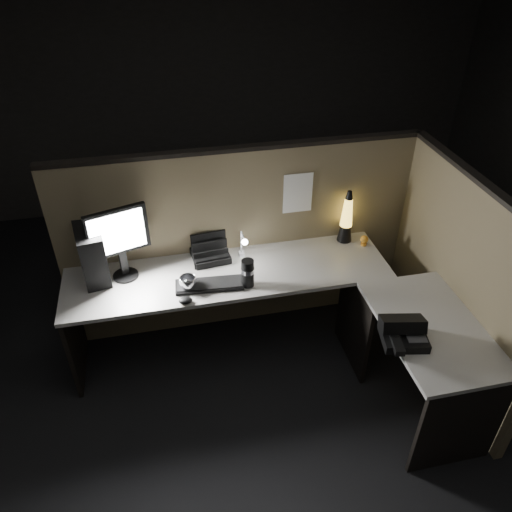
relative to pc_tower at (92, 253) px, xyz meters
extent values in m
plane|color=black|center=(1.06, -0.77, -0.92)|extent=(6.00, 6.00, 0.00)
plane|color=#282623|center=(1.06, 2.23, 0.43)|extent=(6.00, 0.00, 6.00)
cube|color=brown|center=(1.06, 0.16, -0.17)|extent=(2.66, 0.06, 1.50)
cube|color=brown|center=(2.39, -0.67, -0.17)|extent=(0.06, 1.66, 1.50)
cube|color=#A6A39D|center=(0.91, -0.17, -0.21)|extent=(2.30, 0.60, 0.03)
cube|color=#A6A39D|center=(2.06, -0.97, -0.21)|extent=(0.60, 1.00, 0.03)
cube|color=black|center=(-0.22, -0.17, -0.57)|extent=(0.03, 0.55, 0.70)
cube|color=black|center=(2.06, -1.45, -0.57)|extent=(0.55, 0.03, 0.70)
cube|color=black|center=(1.78, -0.47, -0.57)|extent=(0.03, 0.55, 0.70)
cube|color=black|center=(0.00, 0.00, 0.00)|extent=(0.23, 0.39, 0.38)
cylinder|color=black|center=(0.20, -0.05, -0.19)|extent=(0.18, 0.18, 0.01)
cube|color=black|center=(0.20, -0.03, -0.08)|extent=(0.06, 0.05, 0.20)
cube|color=black|center=(0.20, -0.04, 0.17)|extent=(0.40, 0.16, 0.33)
cube|color=white|center=(0.20, -0.06, 0.17)|extent=(0.35, 0.11, 0.28)
cube|color=black|center=(0.76, -0.29, -0.18)|extent=(0.47, 0.19, 0.02)
ellipsoid|color=black|center=(0.58, -0.43, -0.17)|extent=(0.09, 0.07, 0.04)
cube|color=white|center=(1.04, 0.02, -0.18)|extent=(0.04, 0.05, 0.03)
cylinder|color=white|center=(1.04, 0.02, -0.07)|extent=(0.01, 0.01, 0.18)
cylinder|color=white|center=(1.04, -0.04, 0.02)|extent=(0.01, 0.12, 0.01)
sphere|color=white|center=(1.04, -0.11, 0.01)|extent=(0.04, 0.04, 0.04)
cube|color=black|center=(0.81, 0.03, -0.17)|extent=(0.28, 0.26, 0.05)
cube|color=black|center=(0.81, -0.01, -0.12)|extent=(0.26, 0.05, 0.09)
cube|color=black|center=(0.81, 0.11, -0.08)|extent=(0.26, 0.05, 0.18)
cone|color=black|center=(1.86, 0.06, -0.13)|extent=(0.11, 0.11, 0.13)
cone|color=gold|center=(1.86, 0.06, 0.06)|extent=(0.09, 0.09, 0.23)
sphere|color=#9A6816|center=(1.86, 0.06, -0.02)|extent=(0.05, 0.05, 0.05)
sphere|color=#9A6816|center=(1.86, 0.06, 0.07)|extent=(0.03, 0.03, 0.03)
cone|color=black|center=(1.86, 0.06, 0.20)|extent=(0.06, 0.06, 0.06)
cylinder|color=black|center=(1.02, -0.33, -0.09)|extent=(0.09, 0.09, 0.20)
imported|color=silver|center=(0.62, -0.28, -0.14)|extent=(0.14, 0.14, 0.10)
sphere|color=orange|center=(1.98, -0.04, -0.14)|extent=(0.06, 0.06, 0.06)
cube|color=white|center=(1.49, 0.13, 0.22)|extent=(0.22, 0.00, 0.31)
cube|color=black|center=(1.82, -1.05, -0.16)|extent=(0.30, 0.27, 0.06)
cube|color=black|center=(1.82, -1.01, -0.10)|extent=(0.28, 0.20, 0.12)
cube|color=black|center=(1.74, -1.11, -0.13)|extent=(0.09, 0.20, 0.04)
cube|color=#3F3F42|center=(1.88, -1.08, -0.13)|extent=(0.13, 0.13, 0.00)
camera|label=1|loc=(0.51, -2.95, 1.96)|focal=35.00mm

